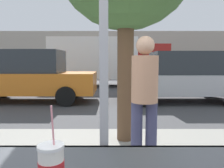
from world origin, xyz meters
name	(u,v)px	position (x,y,z in m)	size (l,w,h in m)	color
ground_plane	(111,95)	(0.00, 8.00, 0.00)	(60.00, 60.00, 0.00)	#424244
sidewalk_strip	(109,165)	(0.00, 1.60, 0.06)	(16.00, 2.80, 0.11)	gray
building_facade_far	(112,54)	(0.00, 20.17, 2.11)	(28.00, 1.20, 4.22)	#A89E8E
soda_cup_right	(51,166)	(-0.19, -0.39, 1.05)	(0.10, 0.10, 0.33)	silver
parked_car_orange	(30,76)	(-2.87, 6.54, 0.91)	(4.57, 1.91, 1.82)	orange
parked_car_silver	(183,77)	(2.58, 6.54, 0.88)	(4.56, 2.06, 1.76)	#BCBCC1
box_truck	(108,60)	(-0.22, 11.46, 1.51)	(6.56, 2.44, 2.72)	silver
pedestrian	(145,94)	(0.44, 1.42, 1.04)	(0.32, 0.32, 1.63)	#3C3E61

